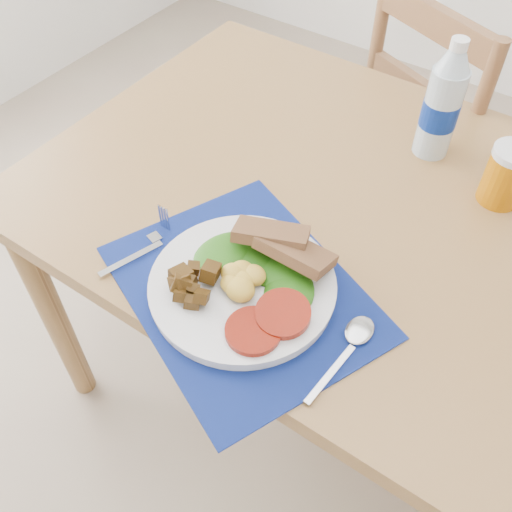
{
  "coord_description": "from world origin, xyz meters",
  "views": [
    {
      "loc": [
        0.24,
        -0.58,
        1.52
      ],
      "look_at": [
        -0.11,
        -0.07,
        0.8
      ],
      "focal_mm": 40.0,
      "sensor_mm": 36.0,
      "label": 1
    }
  ],
  "objects_px": {
    "chair_far": "(439,121)",
    "breakfast_plate": "(238,282)",
    "juice_glass": "(506,177)",
    "water_bottle": "(442,106)"
  },
  "relations": [
    {
      "from": "chair_far",
      "to": "water_bottle",
      "type": "relative_size",
      "value": 4.42
    },
    {
      "from": "breakfast_plate",
      "to": "juice_glass",
      "type": "distance_m",
      "value": 0.55
    },
    {
      "from": "juice_glass",
      "to": "chair_far",
      "type": "bearing_deg",
      "value": 120.27
    },
    {
      "from": "water_bottle",
      "to": "breakfast_plate",
      "type": "bearing_deg",
      "value": -101.94
    },
    {
      "from": "breakfast_plate",
      "to": "chair_far",
      "type": "bearing_deg",
      "value": 74.81
    },
    {
      "from": "chair_far",
      "to": "juice_glass",
      "type": "bearing_deg",
      "value": 143.31
    },
    {
      "from": "breakfast_plate",
      "to": "water_bottle",
      "type": "relative_size",
      "value": 1.22
    },
    {
      "from": "breakfast_plate",
      "to": "water_bottle",
      "type": "height_order",
      "value": "water_bottle"
    },
    {
      "from": "juice_glass",
      "to": "breakfast_plate",
      "type": "bearing_deg",
      "value": -120.88
    },
    {
      "from": "chair_far",
      "to": "breakfast_plate",
      "type": "height_order",
      "value": "chair_far"
    }
  ]
}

